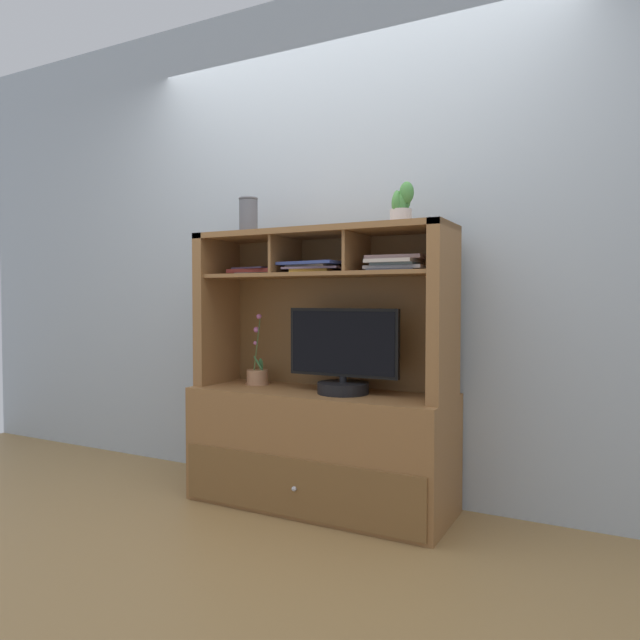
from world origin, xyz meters
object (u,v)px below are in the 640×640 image
magazine_stack_left (396,263)px  potted_orchid (257,375)px  media_console (320,422)px  magazine_stack_centre (259,271)px  potted_succulent (401,206)px  tv_monitor (343,359)px  magazine_stack_right (316,267)px  ceramic_vase (248,216)px

magazine_stack_left → potted_orchid: bearing=177.5°
media_console → magazine_stack_centre: bearing=174.5°
potted_succulent → tv_monitor: bearing=-177.1°
magazine_stack_centre → magazine_stack_right: magazine_stack_right is taller
tv_monitor → potted_succulent: (0.30, 0.02, 0.74)m
magazine_stack_left → magazine_stack_centre: 0.82m
ceramic_vase → potted_orchid: bearing=40.4°
tv_monitor → magazine_stack_right: 0.49m
potted_orchid → magazine_stack_left: bearing=-2.5°
media_console → potted_orchid: 0.46m
magazine_stack_left → magazine_stack_centre: (-0.82, 0.05, -0.02)m
potted_orchid → potted_succulent: 1.21m
tv_monitor → ceramic_vase: (-0.59, 0.03, 0.75)m
potted_orchid → ceramic_vase: bearing=-139.6°
media_console → magazine_stack_right: media_console is taller
media_console → tv_monitor: bearing=-14.8°
magazine_stack_left → magazine_stack_centre: magazine_stack_left is taller
tv_monitor → magazine_stack_centre: (-0.55, 0.08, 0.45)m
media_console → magazine_stack_left: (0.41, -0.01, 0.81)m
potted_orchid → magazine_stack_centre: size_ratio=1.34×
potted_orchid → potted_succulent: bearing=-3.2°
magazine_stack_left → magazine_stack_right: size_ratio=0.82×
media_console → magazine_stack_left: media_console is taller
media_console → magazine_stack_left: 0.91m
potted_orchid → media_console: bearing=-3.3°
magazine_stack_centre → ceramic_vase: 0.31m
ceramic_vase → potted_succulent: bearing=-1.1°
media_console → ceramic_vase: 1.18m
potted_orchid → magazine_stack_right: 0.70m
ceramic_vase → media_console: bearing=0.8°
magazine_stack_centre → tv_monitor: bearing=-8.1°
potted_succulent → magazine_stack_centre: bearing=175.7°
magazine_stack_right → ceramic_vase: bearing=177.8°
magazine_stack_left → potted_succulent: bearing=-22.2°
potted_orchid → magazine_stack_right: bearing=-6.8°
media_console → tv_monitor: 0.37m
magazine_stack_left → potted_succulent: 0.27m
tv_monitor → magazine_stack_right: size_ratio=1.67×
potted_orchid → magazine_stack_centre: 0.57m
tv_monitor → potted_orchid: size_ratio=1.51×
tv_monitor → magazine_stack_centre: 0.72m
media_console → potted_succulent: size_ratio=7.22×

